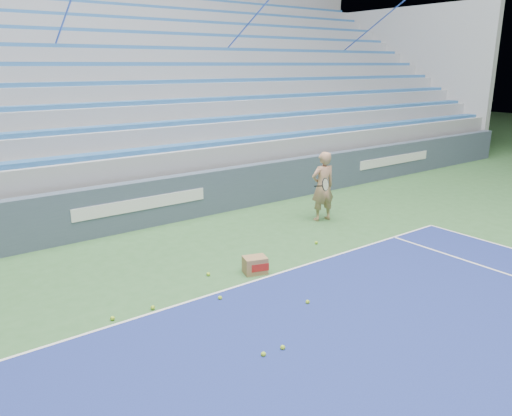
{
  "coord_description": "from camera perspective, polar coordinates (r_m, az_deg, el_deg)",
  "views": [
    {
      "loc": [
        -4.49,
        5.48,
        3.64
      ],
      "look_at": [
        0.71,
        12.38,
        1.15
      ],
      "focal_mm": 35.0,
      "sensor_mm": 36.0,
      "label": 1
    }
  ],
  "objects": [
    {
      "name": "tennis_ball_3",
      "position": [
        8.16,
        -4.13,
        -10.2
      ],
      "size": [
        0.07,
        0.07,
        0.07
      ],
      "primitive_type": "sphere",
      "color": "#A5D52B",
      "rests_on": "ground"
    },
    {
      "name": "tennis_ball_2",
      "position": [
        9.04,
        -5.47,
        -7.53
      ],
      "size": [
        0.07,
        0.07,
        0.07
      ],
      "primitive_type": "sphere",
      "color": "#A5D52B",
      "rests_on": "ground"
    },
    {
      "name": "tennis_ball_7",
      "position": [
        10.6,
        6.91,
        -3.95
      ],
      "size": [
        0.07,
        0.07,
        0.07
      ],
      "primitive_type": "sphere",
      "color": "#A5D52B",
      "rests_on": "ground"
    },
    {
      "name": "sponsor_barrier",
      "position": [
        11.75,
        -13.14,
        0.39
      ],
      "size": [
        30.0,
        0.32,
        1.1
      ],
      "color": "#3F4D60",
      "rests_on": "ground"
    },
    {
      "name": "tennis_ball_4",
      "position": [
        6.87,
        3.07,
        -15.64
      ],
      "size": [
        0.07,
        0.07,
        0.07
      ],
      "primitive_type": "sphere",
      "color": "#A5D52B",
      "rests_on": "ground"
    },
    {
      "name": "tennis_ball_5",
      "position": [
        8.05,
        5.91,
        -10.64
      ],
      "size": [
        0.07,
        0.07,
        0.07
      ],
      "primitive_type": "sphere",
      "color": "#A5D52B",
      "rests_on": "ground"
    },
    {
      "name": "tennis_ball_6",
      "position": [
        6.72,
        0.85,
        -16.37
      ],
      "size": [
        0.07,
        0.07,
        0.07
      ],
      "primitive_type": "sphere",
      "color": "#A5D52B",
      "rests_on": "ground"
    },
    {
      "name": "tennis_player",
      "position": [
        12.02,
        7.64,
        2.46
      ],
      "size": [
        0.94,
        0.87,
        1.68
      ],
      "color": "tan",
      "rests_on": "ground"
    },
    {
      "name": "tennis_ball_0",
      "position": [
        7.84,
        -16.08,
        -12.02
      ],
      "size": [
        0.07,
        0.07,
        0.07
      ],
      "primitive_type": "sphere",
      "color": "#A5D52B",
      "rests_on": "ground"
    },
    {
      "name": "bleachers",
      "position": [
        16.78,
        -21.75,
        10.58
      ],
      "size": [
        31.0,
        9.15,
        7.3
      ],
      "color": "#999BA2",
      "rests_on": "ground"
    },
    {
      "name": "tennis_ball_1",
      "position": [
        8.0,
        -11.72,
        -11.08
      ],
      "size": [
        0.07,
        0.07,
        0.07
      ],
      "primitive_type": "sphere",
      "color": "#A5D52B",
      "rests_on": "ground"
    },
    {
      "name": "ball_box",
      "position": [
        9.07,
        -0.11,
        -6.53
      ],
      "size": [
        0.48,
        0.42,
        0.31
      ],
      "color": "olive",
      "rests_on": "ground"
    }
  ]
}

